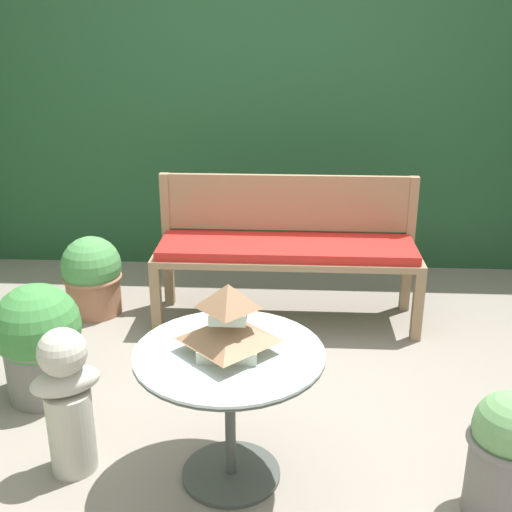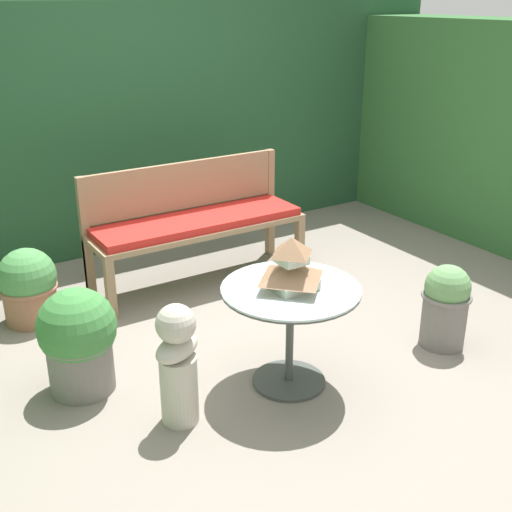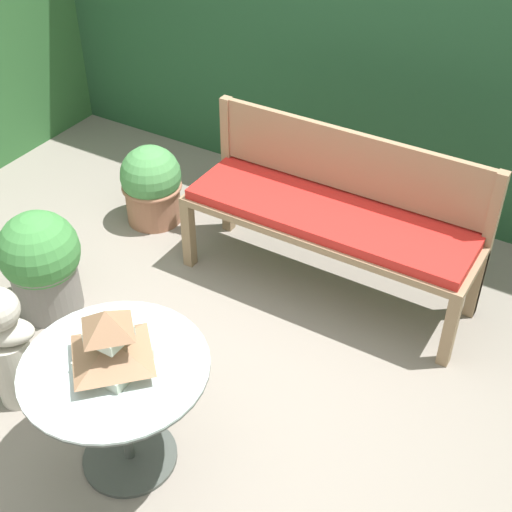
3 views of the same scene
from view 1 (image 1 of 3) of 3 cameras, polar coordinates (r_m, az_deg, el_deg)
The scene contains 10 objects.
ground at distance 3.34m, azimuth 0.73°, elevation -12.77°, with size 30.00×30.00×0.00m, color gray.
foliage_hedge_back at distance 5.17m, azimuth 1.93°, elevation 11.44°, with size 6.40×0.83×2.02m, color #234C2D.
garden_bench at distance 3.96m, azimuth 2.74°, elevation 0.23°, with size 1.63×0.49×0.53m.
bench_backrest at distance 4.11m, azimuth 2.82°, elevation 3.97°, with size 1.63×0.06×0.90m.
patio_table at distance 2.62m, azimuth -2.36°, elevation -10.87°, with size 0.76×0.76×0.60m.
pagoda_birdhouse at distance 2.50m, azimuth -2.45°, elevation -6.04°, with size 0.31×0.31×0.29m.
garden_bust at distance 2.83m, azimuth -16.40°, elevation -12.07°, with size 0.33×0.28×0.67m.
potted_plant_path_edge at distance 4.28m, azimuth -14.35°, elevation -1.73°, with size 0.38×0.38×0.52m.
potted_plant_hedge_corner at distance 3.41m, azimuth -18.75°, elevation -7.12°, with size 0.43×0.43×0.61m.
potted_plant_patio_mid at distance 2.71m, azimuth 21.36°, elevation -16.10°, with size 0.31×0.31×0.54m.
Camera 1 is at (0.11, -2.78, 1.84)m, focal length 45.00 mm.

